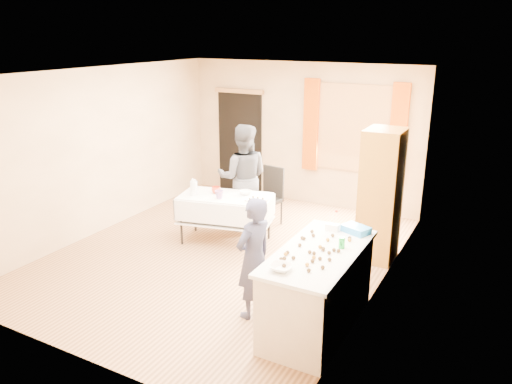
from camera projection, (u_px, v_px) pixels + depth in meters
The scene contains 29 objects.
floor at pixel (224, 255), 7.31m from camera, with size 4.50×5.50×0.02m, color #9E7047.
ceiling at pixel (220, 72), 6.50m from camera, with size 4.50×5.50×0.02m, color white.
wall_back at pixel (301, 134), 9.22m from camera, with size 4.50×0.02×2.60m, color tan.
wall_front at pixel (63, 238), 4.60m from camera, with size 4.50×0.02×2.60m, color tan.
wall_left at pixel (102, 151), 7.93m from camera, with size 0.02×5.50×2.60m, color tan.
wall_right at pixel (384, 192), 5.88m from camera, with size 0.02×5.50×2.60m, color tan.
window_frame at pixel (354, 128), 8.67m from camera, with size 1.32×0.06×1.52m, color olive.
window_pane at pixel (353, 128), 8.66m from camera, with size 1.20×0.02×1.40m, color white.
curtain_left at pixel (311, 125), 8.98m from camera, with size 0.28×0.06×1.65m, color #AA4104.
curtain_right at pixel (398, 133), 8.27m from camera, with size 0.28×0.06×1.65m, color #AA4104.
doorway at pixel (240, 143), 9.87m from camera, with size 0.95×0.04×2.00m, color black.
door_lintel at pixel (239, 91), 9.53m from camera, with size 1.05×0.06×0.08m, color olive.
cabinet at pixel (381, 196), 6.91m from camera, with size 0.50×0.60×1.87m, color #905D19.
counter at pixel (318, 289), 5.39m from camera, with size 0.79×1.66×0.91m.
party_table at pixel (226, 214), 7.61m from camera, with size 1.52×1.01×0.75m.
chair at pixel (268, 208), 8.33m from camera, with size 0.46×0.46×0.98m.
girl at pixel (254, 258), 5.55m from camera, with size 0.46×0.59×1.41m, color #25253F.
woman at pixel (243, 177), 8.04m from camera, with size 1.04×0.96×1.73m, color black.
soda_can at pixel (342, 243), 5.30m from camera, with size 0.07×0.07×0.12m, color #17872C.
mixing_bowl at pixel (281, 267), 4.82m from camera, with size 0.23×0.23×0.05m, color white.
foam_block at pixel (332, 227), 5.77m from camera, with size 0.15×0.10×0.08m, color white.
blue_basket at pixel (356, 229), 5.71m from camera, with size 0.30×0.20×0.08m, color blue.
pitcher at pixel (194, 188), 7.49m from camera, with size 0.11×0.11×0.22m, color silver.
cup_red at pixel (216, 190), 7.60m from camera, with size 0.18×0.18×0.11m, color #BA3115.
cup_rainbow at pixel (219, 194), 7.37m from camera, with size 0.15×0.15×0.12m, color red.
small_bowl at pixel (246, 193), 7.56m from camera, with size 0.19×0.19×0.06m, color white.
pastry_tray at pixel (256, 200), 7.27m from camera, with size 0.28×0.20×0.02m, color white.
bottle at pixel (193, 184), 7.78m from camera, with size 0.11×0.11×0.18m, color white.
cake_balls at pixel (315, 250), 5.21m from camera, with size 0.52×1.00×0.04m.
Camera 1 is at (3.58, -5.65, 3.12)m, focal length 35.00 mm.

